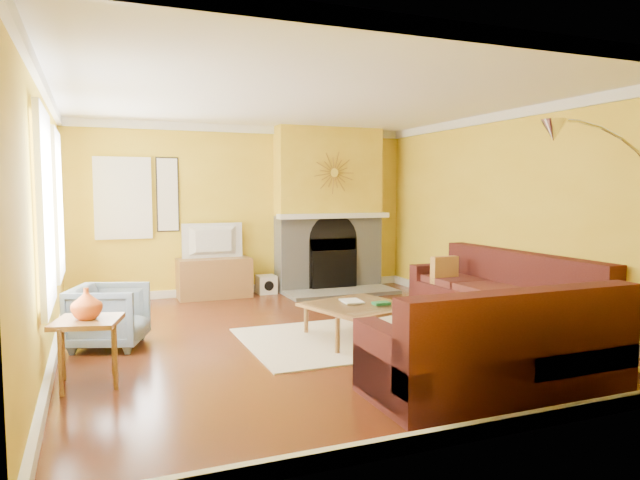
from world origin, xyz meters
name	(u,v)px	position (x,y,z in m)	size (l,w,h in m)	color
floor	(314,336)	(0.00, 0.00, -0.01)	(5.50, 6.00, 0.02)	#602B14
ceiling	(314,96)	(0.00, 0.00, 2.71)	(5.50, 6.00, 0.02)	white
wall_back	(247,210)	(0.00, 3.01, 1.35)	(5.50, 0.02, 2.70)	gold
wall_front	(483,240)	(0.00, -3.01, 1.35)	(5.50, 0.02, 2.70)	gold
wall_left	(44,224)	(-2.76, 0.00, 1.35)	(0.02, 6.00, 2.70)	gold
wall_right	(510,214)	(2.76, 0.00, 1.35)	(0.02, 6.00, 2.70)	gold
baseboard	(314,330)	(0.00, 0.00, 0.06)	(5.50, 6.00, 0.12)	white
crown_molding	(314,103)	(0.00, 0.00, 2.64)	(5.50, 6.00, 0.12)	white
window_left_near	(56,205)	(-2.72, 1.30, 1.50)	(0.06, 1.22, 1.72)	white
window_left_far	(43,210)	(-2.72, -0.60, 1.50)	(0.06, 1.22, 1.72)	white
window_back	(123,198)	(-1.90, 2.96, 1.55)	(0.82, 0.06, 1.22)	white
wall_art	(168,195)	(-1.25, 2.97, 1.60)	(0.34, 0.04, 1.14)	white
fireplace	(329,209)	(1.35, 2.80, 1.35)	(1.80, 0.40, 2.70)	gray
mantel	(334,216)	(1.35, 2.56, 1.25)	(1.92, 0.22, 0.08)	white
hearth	(342,292)	(1.35, 2.25, 0.03)	(1.80, 0.70, 0.06)	gray
sunburst	(334,173)	(1.35, 2.57, 1.95)	(0.70, 0.04, 0.70)	olive
rug	(353,338)	(0.35, -0.30, 0.01)	(2.40, 1.80, 0.02)	beige
sectional_sofa	(445,303)	(1.20, -0.85, 0.45)	(3.10, 3.70, 0.90)	#471916
coffee_table	(359,322)	(0.40, -0.35, 0.20)	(1.02, 1.02, 0.40)	white
media_console	(214,278)	(-0.60, 2.75, 0.31)	(1.12, 0.50, 0.62)	olive
tv	(214,241)	(-0.60, 2.75, 0.89)	(0.94, 0.12, 0.54)	black
subwoofer	(266,284)	(0.25, 2.78, 0.15)	(0.29, 0.29, 0.29)	white
armchair	(109,316)	(-2.20, 0.35, 0.33)	(0.72, 0.74, 0.67)	slate
side_table	(88,352)	(-2.40, -0.85, 0.29)	(0.52, 0.52, 0.57)	olive
vase	(87,304)	(-2.40, -0.85, 0.71)	(0.26, 0.26, 0.27)	#D8591E
book	(343,302)	(0.25, -0.25, 0.42)	(0.22, 0.29, 0.03)	white
arc_lamp	(615,258)	(1.70, -2.55, 1.10)	(1.40, 0.36, 2.20)	silver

